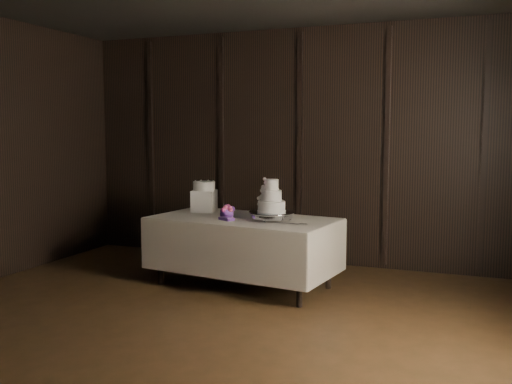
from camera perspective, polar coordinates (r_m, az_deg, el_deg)
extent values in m
cube|color=black|center=(4.48, -9.39, -16.56)|extent=(6.04, 7.04, 0.04)
cube|color=black|center=(7.38, 4.49, 4.54)|extent=(6.04, 0.04, 3.04)
cube|color=beige|center=(6.20, -1.29, -2.66)|extent=(2.10, 1.29, 0.01)
cube|color=white|center=(6.28, -1.28, -6.27)|extent=(1.93, 1.15, 0.71)
cylinder|color=silver|center=(6.03, 1.56, -2.43)|extent=(0.52, 0.52, 0.09)
cylinder|color=white|center=(6.02, 1.56, -1.46)|extent=(0.29, 0.29, 0.12)
cylinder|color=white|center=(6.00, 1.56, -0.37)|extent=(0.21, 0.21, 0.12)
cylinder|color=white|center=(5.99, 1.57, 0.73)|extent=(0.14, 0.14, 0.12)
cube|color=white|center=(6.71, -5.20, -0.89)|extent=(0.30, 0.30, 0.25)
cylinder|color=white|center=(6.69, -5.21, 0.61)|extent=(0.28, 0.28, 0.10)
cube|color=silver|center=(5.82, 3.06, -3.14)|extent=(0.37, 0.07, 0.01)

